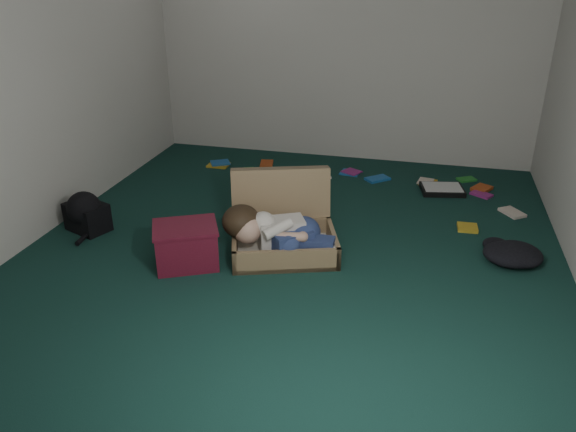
% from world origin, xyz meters
% --- Properties ---
extents(floor, '(4.50, 4.50, 0.00)m').
position_xyz_m(floor, '(0.00, 0.00, 0.00)').
color(floor, '#11322B').
rests_on(floor, ground).
extents(wall_back, '(4.50, 0.00, 4.50)m').
position_xyz_m(wall_back, '(0.00, 2.25, 1.30)').
color(wall_back, silver).
rests_on(wall_back, ground).
extents(wall_front, '(4.50, 0.00, 4.50)m').
position_xyz_m(wall_front, '(0.00, -2.25, 1.30)').
color(wall_front, silver).
rests_on(wall_front, ground).
extents(wall_left, '(0.00, 4.50, 4.50)m').
position_xyz_m(wall_left, '(-2.00, 0.00, 1.30)').
color(wall_left, silver).
rests_on(wall_left, ground).
extents(suitcase, '(0.96, 0.95, 0.56)m').
position_xyz_m(suitcase, '(-0.09, 0.05, 0.17)').
color(suitcase, '#8C714D').
rests_on(suitcase, floor).
extents(person, '(0.86, 0.43, 0.35)m').
position_xyz_m(person, '(-0.08, -0.15, 0.21)').
color(person, silver).
rests_on(person, suitcase).
extents(maroon_bin, '(0.56, 0.51, 0.31)m').
position_xyz_m(maroon_bin, '(-0.69, -0.40, 0.16)').
color(maroon_bin, maroon).
rests_on(maroon_bin, floor).
extents(backpack, '(0.51, 0.46, 0.25)m').
position_xyz_m(backpack, '(-1.70, -0.07, 0.12)').
color(backpack, black).
rests_on(backpack, floor).
extents(clothing_pile, '(0.56, 0.52, 0.14)m').
position_xyz_m(clothing_pile, '(1.51, 0.27, 0.07)').
color(clothing_pile, black).
rests_on(clothing_pile, floor).
extents(paper_tray, '(0.44, 0.36, 0.05)m').
position_xyz_m(paper_tray, '(1.11, 1.46, 0.03)').
color(paper_tray, black).
rests_on(paper_tray, floor).
extents(book_scatter, '(3.08, 1.33, 0.02)m').
position_xyz_m(book_scatter, '(0.51, 1.51, 0.01)').
color(book_scatter, gold).
rests_on(book_scatter, floor).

